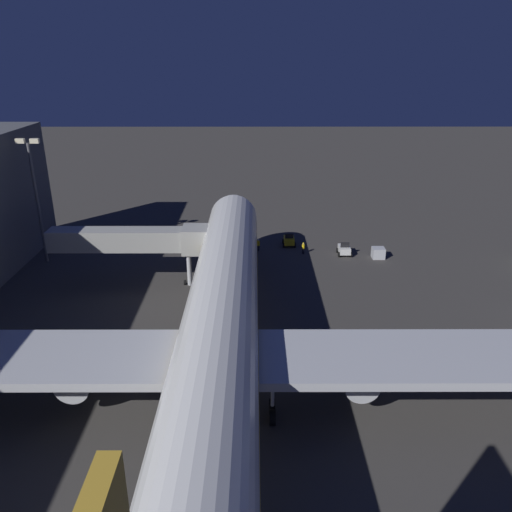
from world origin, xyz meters
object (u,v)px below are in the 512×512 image
Objects in this scene: ground_crew_by_tug at (303,248)px; traffic_cone_nose_starboard at (219,251)px; pushback_tug at (344,250)px; airliner_at_gate at (217,345)px; jet_bridge at (143,240)px; traffic_cone_nose_port at (250,251)px; baggage_tug_lead at (289,241)px; baggage_container_near_belt at (378,253)px; ground_crew_by_belt_loader at (258,244)px; apron_floodlight_mast at (36,192)px.

traffic_cone_nose_starboard is at bearing -1.93° from ground_crew_by_tug.
airliner_at_gate is at bearing 65.01° from pushback_tug.
jet_bridge is 34.78× the size of traffic_cone_nose_port.
baggage_tug_lead is 10.53m from traffic_cone_nose_starboard.
baggage_tug_lead reaches higher than traffic_cone_nose_starboard.
ground_crew_by_tug is at bearing -8.97° from baggage_container_near_belt.
ground_crew_by_belt_loader is at bearing -7.52° from pushback_tug.
baggage_tug_lead is 4.20× the size of traffic_cone_nose_starboard.
apron_floodlight_mast is (15.04, -7.55, 3.83)m from jet_bridge.
ground_crew_by_belt_loader is at bearing -172.20° from apron_floodlight_mast.
airliner_at_gate is at bearing 114.26° from jet_bridge.
ground_crew_by_tug is (10.24, -1.62, 0.18)m from baggage_container_near_belt.
ground_crew_by_tug is 11.93m from traffic_cone_nose_starboard.
apron_floodlight_mast is 7.18× the size of baggage_tug_lead.
airliner_at_gate is 37.97m from baggage_container_near_belt.
pushback_tug is 1.42× the size of baggage_container_near_belt.
jet_bridge is 34.78× the size of traffic_cone_nose_starboard.
pushback_tug is (-15.43, -33.11, -5.01)m from airliner_at_gate.
ground_crew_by_tug reaches higher than traffic_cone_nose_starboard.
baggage_container_near_belt is 22.25m from traffic_cone_nose_starboard.
airliner_at_gate is 29.56× the size of pushback_tug.
airliner_at_gate reaches higher than traffic_cone_nose_starboard.
ground_crew_by_belt_loader is (-3.37, -34.71, -4.81)m from airliner_at_gate.
baggage_tug_lead reaches higher than traffic_cone_nose_port.
apron_floodlight_mast reaches higher than baggage_tug_lead.
ground_crew_by_belt_loader is 6.45m from ground_crew_by_tug.
baggage_tug_lead is at bearing -102.11° from airliner_at_gate.
baggage_container_near_belt is 3.06× the size of traffic_cone_nose_port.
airliner_at_gate is at bearing 73.85° from ground_crew_by_tug.
jet_bridge is at bearing 27.09° from ground_crew_by_tug.
ground_crew_by_belt_loader is 5.67m from traffic_cone_nose_starboard.
jet_bridge reaches higher than baggage_tug_lead.
ground_crew_by_belt_loader is (-28.87, -3.95, -8.72)m from apron_floodlight_mast.
traffic_cone_nose_port is at bearing -93.71° from airliner_at_gate.
apron_floodlight_mast reaches higher than traffic_cone_nose_port.
airliner_at_gate reaches higher than baggage_container_near_belt.
ground_crew_by_belt_loader is at bearing -95.55° from airliner_at_gate.
ground_crew_by_belt_loader is at bearing -9.59° from baggage_container_near_belt.
baggage_tug_lead is at bearing -154.81° from ground_crew_by_belt_loader.
ground_crew_by_belt_loader is at bearing 25.19° from baggage_tug_lead.
apron_floodlight_mast is at bearing 6.53° from traffic_cone_nose_port.
traffic_cone_nose_port is (-12.66, -10.72, -5.59)m from jet_bridge.
jet_bridge reaches higher than traffic_cone_nose_port.
traffic_cone_nose_starboard is (-8.26, -10.72, -5.59)m from jet_bridge.
apron_floodlight_mast is (25.50, -30.75, 3.91)m from airliner_at_gate.
apron_floodlight_mast is 36.39m from ground_crew_by_tug.
baggage_tug_lead is 1.37× the size of ground_crew_by_tug.
traffic_cone_nose_port is at bearing -3.06° from ground_crew_by_tug.
apron_floodlight_mast is 6.91× the size of pushback_tug.
airliner_at_gate is 39.81× the size of ground_crew_by_belt_loader.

